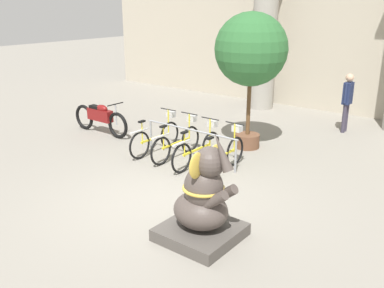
% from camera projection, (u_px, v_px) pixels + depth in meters
% --- Properties ---
extents(ground_plane, '(60.00, 60.00, 0.00)m').
position_uv_depth(ground_plane, '(165.00, 200.00, 8.03)').
color(ground_plane, gray).
extents(building_facade, '(20.00, 0.20, 6.00)m').
position_uv_depth(building_facade, '(344.00, 19.00, 13.51)').
color(building_facade, '#B2A893').
rests_on(building_facade, ground_plane).
extents(column_left, '(1.01, 1.01, 5.16)m').
position_uv_depth(column_left, '(265.00, 31.00, 14.19)').
color(column_left, gray).
rests_on(column_left, ground_plane).
extents(bike_rack, '(2.59, 0.05, 0.77)m').
position_uv_depth(bike_rack, '(190.00, 137.00, 9.86)').
color(bike_rack, gray).
rests_on(bike_rack, ground_plane).
extents(bicycle_0, '(0.48, 1.75, 1.01)m').
position_uv_depth(bicycle_0, '(156.00, 137.00, 10.44)').
color(bicycle_0, black).
rests_on(bicycle_0, ground_plane).
extents(bicycle_1, '(0.48, 1.75, 1.01)m').
position_uv_depth(bicycle_1, '(177.00, 142.00, 10.05)').
color(bicycle_1, black).
rests_on(bicycle_1, ground_plane).
extents(bicycle_2, '(0.48, 1.75, 1.01)m').
position_uv_depth(bicycle_2, '(198.00, 148.00, 9.62)').
color(bicycle_2, black).
rests_on(bicycle_2, ground_plane).
extents(bicycle_3, '(0.48, 1.75, 1.01)m').
position_uv_depth(bicycle_3, '(223.00, 154.00, 9.23)').
color(bicycle_3, black).
rests_on(bicycle_3, ground_plane).
extents(elephant_statue, '(1.14, 1.14, 1.81)m').
position_uv_depth(elephant_statue, '(203.00, 203.00, 6.54)').
color(elephant_statue, '#4C4742').
rests_on(elephant_statue, ground_plane).
extents(motorcycle, '(2.14, 0.55, 0.96)m').
position_uv_depth(motorcycle, '(100.00, 117.00, 11.91)').
color(motorcycle, black).
rests_on(motorcycle, ground_plane).
extents(person_pedestrian, '(0.22, 0.47, 1.67)m').
position_uv_depth(person_pedestrian, '(347.00, 98.00, 11.91)').
color(person_pedestrian, '#383342').
rests_on(person_pedestrian, ground_plane).
extents(potted_tree, '(1.76, 1.76, 3.34)m').
position_uv_depth(potted_tree, '(251.00, 52.00, 10.18)').
color(potted_tree, brown).
rests_on(potted_tree, ground_plane).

